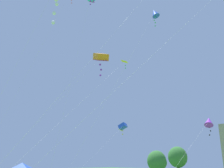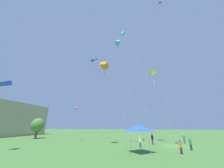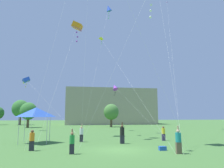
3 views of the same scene
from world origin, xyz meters
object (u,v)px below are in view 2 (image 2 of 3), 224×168
at_px(kite_orange_box_1, 104,66).
at_px(kite_yellow_delta_10, 108,79).
at_px(person_black_shirt, 152,139).
at_px(kite_cyan_box_4, 118,43).
at_px(kite_blue_box_7, 6,84).
at_px(kite_white_diamond_2, 106,52).
at_px(kite_blue_diamond_3, 96,58).
at_px(kite_yellow_box_5, 153,73).
at_px(kite_blue_box_6, 93,61).
at_px(person_teal_shirt, 184,138).
at_px(person_green_shirt, 191,144).
at_px(cooler_box, 177,143).
at_px(person_yellow_shirt, 143,137).
at_px(kite_purple_diamond_8, 76,107).
at_px(festival_tent, 139,128).
at_px(person_white_shirt, 140,141).
at_px(kite_cyan_diamond_0, 123,32).
at_px(kite_purple_diamond_9, 160,3).
at_px(person_orange_shirt, 181,146).

distance_m(kite_orange_box_1, kite_yellow_delta_10, 3.92).
bearing_deg(kite_yellow_delta_10, person_black_shirt, -83.25).
bearing_deg(kite_cyan_box_4, kite_blue_box_7, 124.52).
xyz_separation_m(kite_white_diamond_2, kite_blue_diamond_3, (-8.52, -0.03, -7.44)).
bearing_deg(kite_blue_diamond_3, kite_yellow_box_5, -81.32).
height_order(kite_blue_diamond_3, kite_yellow_box_5, kite_blue_diamond_3).
xyz_separation_m(kite_blue_diamond_3, kite_blue_box_6, (13.64, 7.14, 7.68)).
relative_size(person_teal_shirt, kite_blue_diamond_3, 0.09).
xyz_separation_m(person_green_shirt, kite_white_diamond_2, (13.88, 17.39, 26.96)).
xyz_separation_m(cooler_box, person_yellow_shirt, (2.77, 6.27, 0.68)).
bearing_deg(kite_orange_box_1, kite_white_diamond_2, 16.23).
height_order(kite_blue_diamond_3, kite_cyan_box_4, kite_cyan_box_4).
bearing_deg(kite_blue_box_7, person_green_shirt, -71.19).
height_order(person_teal_shirt, kite_yellow_box_5, kite_yellow_box_5).
distance_m(kite_blue_box_6, kite_purple_diamond_8, 23.19).
relative_size(festival_tent, person_green_shirt, 2.00).
distance_m(cooler_box, kite_blue_box_6, 38.72).
distance_m(festival_tent, kite_purple_diamond_8, 20.38).
bearing_deg(person_white_shirt, person_black_shirt, -35.57).
height_order(person_yellow_shirt, kite_cyan_box_4, kite_cyan_box_4).
bearing_deg(kite_yellow_delta_10, festival_tent, -138.96).
distance_m(person_black_shirt, person_teal_shirt, 6.80).
distance_m(person_white_shirt, person_yellow_shirt, 8.92).
bearing_deg(kite_cyan_box_4, kite_yellow_box_5, -51.18).
relative_size(kite_cyan_diamond_0, kite_purple_diamond_9, 0.84).
bearing_deg(kite_yellow_delta_10, cooler_box, -76.06).
relative_size(kite_purple_diamond_9, kite_yellow_delta_10, 1.75).
bearing_deg(person_yellow_shirt, kite_blue_box_7, 98.00).
bearing_deg(person_green_shirt, person_orange_shirt, 90.97).
bearing_deg(person_white_shirt, kite_white_diamond_2, 31.70).
distance_m(person_green_shirt, kite_yellow_delta_10, 18.97).
xyz_separation_m(person_orange_shirt, kite_orange_box_1, (3.38, 11.38, 14.34)).
bearing_deg(kite_cyan_diamond_0, person_green_shirt, -89.96).
distance_m(kite_yellow_box_5, kite_purple_diamond_8, 21.31).
distance_m(person_orange_shirt, kite_cyan_box_4, 22.77).
height_order(person_teal_shirt, kite_yellow_delta_10, kite_yellow_delta_10).
height_order(person_yellow_shirt, kite_blue_box_7, kite_blue_box_7).
bearing_deg(kite_orange_box_1, kite_cyan_diamond_0, -93.55).
xyz_separation_m(cooler_box, person_orange_shirt, (-10.18, 1.59, 0.71)).
bearing_deg(festival_tent, kite_purple_diamond_8, 55.39).
xyz_separation_m(festival_tent, person_black_shirt, (8.54, -2.01, -2.05)).
bearing_deg(kite_blue_box_6, kite_purple_diamond_9, -131.01).
relative_size(person_green_shirt, kite_purple_diamond_8, 0.10).
bearing_deg(person_yellow_shirt, kite_yellow_delta_10, 95.05).
height_order(festival_tent, kite_purple_diamond_8, kite_purple_diamond_8).
bearing_deg(kite_yellow_delta_10, person_white_shirt, -114.26).
relative_size(kite_cyan_diamond_0, kite_blue_diamond_3, 1.11).
bearing_deg(kite_purple_diamond_8, kite_white_diamond_2, -42.94).
xyz_separation_m(kite_white_diamond_2, kite_purple_diamond_9, (-15.14, -16.19, -0.54)).
distance_m(person_black_shirt, kite_cyan_box_4, 21.40).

